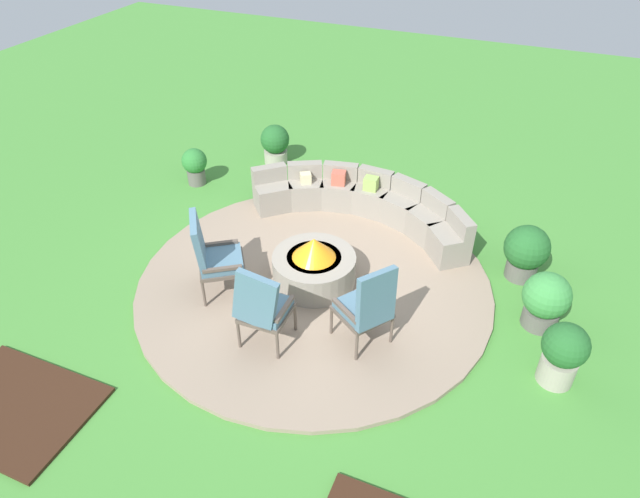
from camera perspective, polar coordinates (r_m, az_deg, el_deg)
name	(u,v)px	position (r m, az deg, el deg)	size (l,w,h in m)	color
ground_plane	(314,284)	(7.45, -0.59, -3.63)	(24.00, 24.00, 0.00)	#478C38
patio_circle	(314,283)	(7.43, -0.60, -3.45)	(4.67, 4.67, 0.06)	gray
mulch_bed_left	(14,408)	(6.83, -28.80, -14.04)	(1.62, 1.21, 0.04)	#382114
fire_pit	(314,265)	(7.24, -0.61, -1.68)	(1.09, 1.09, 0.68)	gray
curved_stone_bench	(364,204)	(8.48, 4.55, 4.64)	(3.50, 1.31, 0.67)	gray
lounge_chair_front_left	(213,255)	(7.04, -10.91, -0.58)	(0.80, 0.82, 1.13)	brown
lounge_chair_front_right	(262,307)	(6.21, -5.96, -5.88)	(0.59, 0.54, 1.15)	brown
lounge_chair_back_left	(368,306)	(6.22, 4.90, -5.79)	(0.74, 0.76, 1.12)	brown
potted_plant_0	(275,143)	(10.19, -4.60, 10.77)	(0.51, 0.51, 0.71)	#A89E8E
potted_plant_1	(563,352)	(6.51, 23.62, -9.67)	(0.49, 0.49, 0.78)	#A89E8E
potted_plant_2	(195,165)	(9.72, -12.68, 8.43)	(0.42, 0.42, 0.64)	#605B56
potted_plant_3	(526,251)	(7.81, 20.35, -0.18)	(0.59, 0.59, 0.78)	#605B56
potted_plant_4	(546,299)	(7.14, 22.08, -4.80)	(0.56, 0.56, 0.75)	#605B56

